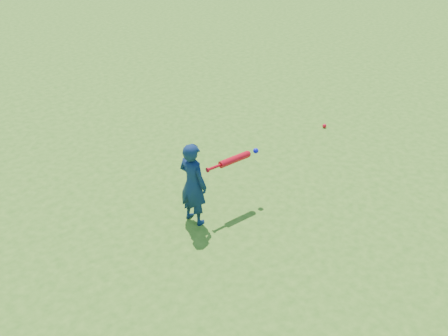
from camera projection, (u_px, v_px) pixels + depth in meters
name	position (u px, v px, depth m)	size (l,w,h in m)	color
ground	(244.00, 205.00, 7.00)	(80.00, 80.00, 0.00)	#3C6F1A
child	(193.00, 184.00, 6.39)	(0.43, 0.28, 1.18)	#0F2348
ground_ball_red	(324.00, 126.00, 8.97)	(0.07, 0.07, 0.07)	red
bat_swing	(236.00, 159.00, 6.61)	(0.85, 0.11, 0.10)	red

